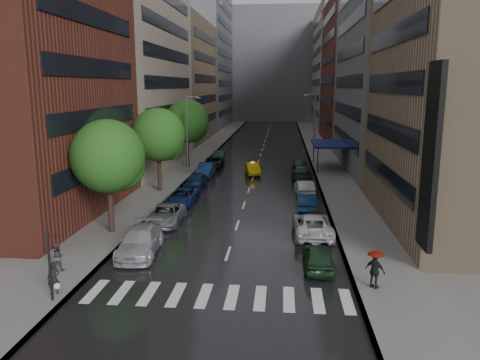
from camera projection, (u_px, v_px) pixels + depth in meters
name	position (u px, v px, depth m)	size (l,w,h in m)	color
ground	(219.00, 280.00, 25.11)	(220.00, 220.00, 0.00)	gray
road	(262.00, 151.00, 73.91)	(14.00, 140.00, 0.01)	black
sidewalk_left	(205.00, 150.00, 74.69)	(4.00, 140.00, 0.15)	gray
sidewalk_right	(319.00, 152.00, 73.09)	(4.00, 140.00, 0.15)	gray
crosswalk	(218.00, 296.00, 23.14)	(13.15, 2.80, 0.01)	silver
buildings_left	(178.00, 51.00, 80.63)	(8.00, 108.00, 38.00)	maroon
buildings_right	(356.00, 55.00, 76.12)	(8.05, 109.10, 36.00)	#937A5B
building_far	(273.00, 65.00, 137.08)	(40.00, 14.00, 32.00)	slate
tree_near	(108.00, 156.00, 31.84)	(5.04, 5.04, 8.03)	#382619
tree_mid	(158.00, 135.00, 44.65)	(5.13, 5.13, 8.18)	#382619
tree_far	(187.00, 121.00, 57.96)	(5.40, 5.40, 8.61)	#382619
taxi	(253.00, 169.00, 54.49)	(1.46, 4.20, 1.38)	#E6B40C
parked_cars_left	(191.00, 187.00, 44.59)	(2.67, 41.01, 1.60)	#A2A1A6
parked_cars_right	(306.00, 194.00, 41.76)	(2.78, 36.21, 1.56)	#18351D
ped_bag_walker	(54.00, 279.00, 22.94)	(0.70, 0.54, 1.62)	black
ped_black_umbrella	(56.00, 249.00, 25.75)	(0.96, 0.98, 2.09)	#424145
ped_red_umbrella	(375.00, 266.00, 23.52)	(1.12, 1.01, 2.01)	black
traffic_light	(49.00, 259.00, 21.99)	(0.18, 0.15, 3.45)	black
street_lamp_left	(188.00, 132.00, 54.10)	(1.74, 0.22, 9.00)	gray
street_lamp_right	(314.00, 123.00, 67.37)	(1.74, 0.22, 9.00)	gray
awning	(329.00, 144.00, 57.84)	(4.00, 8.00, 3.12)	navy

